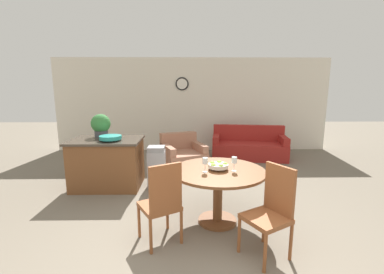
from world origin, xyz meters
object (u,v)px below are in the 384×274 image
(fruit_bowl, at_px, (218,166))
(kitchen_island, at_px, (108,163))
(dining_table, at_px, (218,182))
(wine_glass_right, at_px, (234,161))
(teal_bowl, at_px, (110,138))
(potted_plant, at_px, (101,125))
(armchair, at_px, (183,156))
(dining_chair_near_right, at_px, (271,208))
(wine_glass_left, at_px, (205,162))
(dining_chair_near_left, at_px, (162,201))
(trash_bin, at_px, (157,166))
(couch, at_px, (249,147))

(fruit_bowl, distance_m, kitchen_island, 2.37)
(dining_table, distance_m, wine_glass_right, 0.38)
(teal_bowl, height_order, potted_plant, potted_plant)
(teal_bowl, bearing_deg, wine_glass_right, -33.24)
(teal_bowl, xyz_separation_m, armchair, (1.26, 1.28, -0.69))
(dining_chair_near_right, relative_size, fruit_bowl, 3.75)
(dining_table, height_order, wine_glass_left, wine_glass_left)
(kitchen_island, bearing_deg, dining_chair_near_right, -40.89)
(fruit_bowl, relative_size, kitchen_island, 0.21)
(wine_glass_left, relative_size, teal_bowl, 0.50)
(dining_chair_near_right, height_order, potted_plant, potted_plant)
(dining_chair_near_left, height_order, potted_plant, potted_plant)
(dining_chair_near_right, relative_size, kitchen_island, 0.79)
(trash_bin, relative_size, armchair, 0.64)
(kitchen_island, distance_m, trash_bin, 0.91)
(wine_glass_left, height_order, couch, wine_glass_left)
(teal_bowl, bearing_deg, kitchen_island, 130.01)
(dining_chair_near_right, relative_size, wine_glass_right, 5.22)
(dining_chair_near_right, distance_m, fruit_bowl, 0.90)
(dining_chair_near_right, relative_size, potted_plant, 2.30)
(wine_glass_right, height_order, trash_bin, wine_glass_right)
(dining_table, bearing_deg, dining_chair_near_right, -54.77)
(potted_plant, bearing_deg, dining_chair_near_left, -57.23)
(dining_chair_near_right, bearing_deg, fruit_bowl, 5.51)
(fruit_bowl, bearing_deg, wine_glass_left, -151.38)
(dining_table, xyz_separation_m, armchair, (-0.52, 2.51, -0.31))
(dining_chair_near_right, bearing_deg, couch, -39.83)
(wine_glass_right, xyz_separation_m, couch, (1.02, 3.43, -0.61))
(couch, bearing_deg, dining_chair_near_left, -108.61)
(kitchen_island, xyz_separation_m, armchair, (1.38, 1.13, -0.18))
(teal_bowl, bearing_deg, dining_table, -34.62)
(dining_chair_near_left, bearing_deg, wine_glass_right, -4.29)
(wine_glass_left, xyz_separation_m, couch, (1.40, 3.46, -0.61))
(dining_table, bearing_deg, kitchen_island, 144.17)
(dining_table, height_order, dining_chair_near_left, dining_chair_near_left)
(dining_chair_near_left, relative_size, couch, 0.50)
(wine_glass_left, bearing_deg, dining_chair_near_right, -41.60)
(dining_table, relative_size, kitchen_island, 0.99)
(trash_bin, bearing_deg, couch, 41.88)
(dining_chair_near_left, xyz_separation_m, fruit_bowl, (0.70, 0.50, 0.27))
(wine_glass_left, distance_m, kitchen_island, 2.31)
(trash_bin, xyz_separation_m, armchair, (0.47, 1.13, -0.11))
(trash_bin, bearing_deg, dining_chair_near_right, -54.42)
(dining_chair_near_right, distance_m, kitchen_island, 3.18)
(kitchen_island, bearing_deg, trash_bin, 0.40)
(dining_chair_near_right, relative_size, couch, 0.50)
(wine_glass_right, height_order, kitchen_island, wine_glass_right)
(dining_table, height_order, kitchen_island, kitchen_island)
(dining_chair_near_left, xyz_separation_m, wine_glass_right, (0.90, 0.43, 0.35))
(dining_table, bearing_deg, teal_bowl, 145.38)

